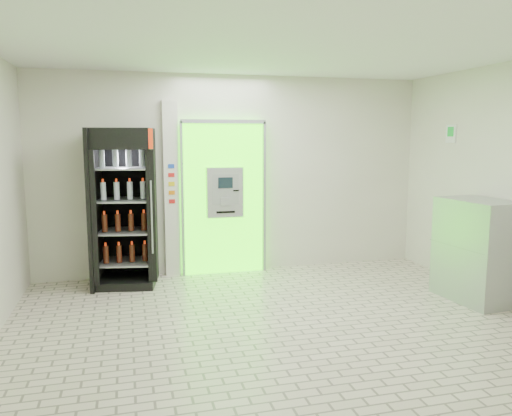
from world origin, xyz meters
name	(u,v)px	position (x,y,z in m)	size (l,w,h in m)	color
ground	(284,327)	(0.00, 0.00, 0.00)	(6.00, 6.00, 0.00)	beige
room_shell	(285,159)	(0.00, 0.00, 1.84)	(6.00, 6.00, 6.00)	silver
atm_assembly	(224,197)	(-0.20, 2.41, 1.17)	(1.30, 0.24, 2.33)	#34FD04
pillar	(171,190)	(-0.98, 2.45, 1.30)	(0.22, 0.11, 2.60)	silver
beverage_cooler	(124,211)	(-1.67, 2.13, 1.05)	(0.94, 0.88, 2.19)	black
steel_cabinet	(477,250)	(2.67, 0.29, 0.65)	(0.74, 1.03, 1.29)	#9C9EA3
exit_sign	(451,134)	(2.99, 1.40, 2.12)	(0.02, 0.22, 0.26)	white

